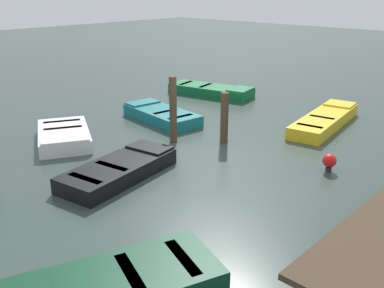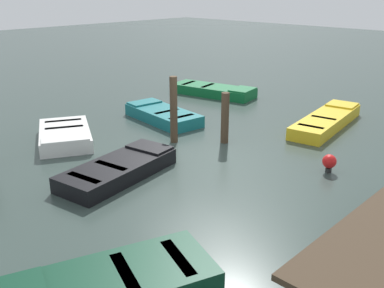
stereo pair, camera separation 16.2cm
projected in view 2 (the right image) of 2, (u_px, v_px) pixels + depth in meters
name	position (u px, v px, depth m)	size (l,w,h in m)	color
ground_plane	(192.00, 156.00, 12.40)	(80.00, 80.00, 0.00)	#33423D
rowboat_white	(65.00, 135.00, 13.44)	(2.58, 3.08, 0.46)	silver
rowboat_yellow	(327.00, 120.00, 14.89)	(4.30, 1.71, 0.46)	gold
rowboat_black	(119.00, 169.00, 10.97)	(3.33, 1.77, 0.46)	black
rowboat_teal	(163.00, 115.00, 15.54)	(1.66, 3.21, 0.46)	#14666B
rowboat_dark_green	(108.00, 286.00, 6.69)	(3.53, 2.42, 0.46)	#0C3823
rowboat_green	(214.00, 90.00, 19.12)	(1.97, 3.85, 0.46)	#0F602D
mooring_piling_center	(225.00, 118.00, 13.18)	(0.24, 0.24, 1.56)	#423323
mooring_piling_far_left	(174.00, 110.00, 13.13)	(0.23, 0.23, 2.04)	#423323
marker_buoy	(329.00, 162.00, 11.21)	(0.36, 0.36, 0.48)	#262626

